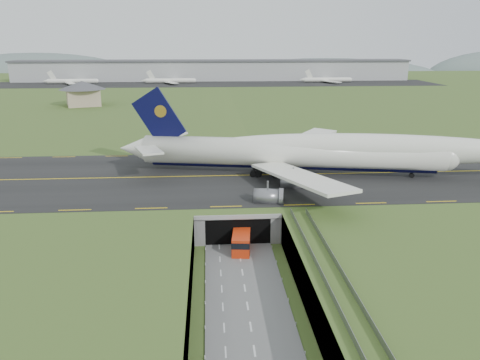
{
  "coord_description": "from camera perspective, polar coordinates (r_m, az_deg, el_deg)",
  "views": [
    {
      "loc": [
        -5.04,
        -71.03,
        36.35
      ],
      "look_at": [
        1.19,
        20.0,
        8.94
      ],
      "focal_mm": 35.0,
      "sensor_mm": 36.0,
      "label": 1
    }
  ],
  "objects": [
    {
      "name": "airfield_deck",
      "position": [
        78.63,
        0.13,
        -8.37
      ],
      "size": [
        800.0,
        800.0,
        6.0
      ],
      "primitive_type": "cube",
      "color": "gray",
      "rests_on": "ground"
    },
    {
      "name": "tunnel_portal",
      "position": [
        93.89,
        -0.59,
        -3.87
      ],
      "size": [
        17.0,
        22.3,
        6.0
      ],
      "color": "gray",
      "rests_on": "ground"
    },
    {
      "name": "ground",
      "position": [
        79.95,
        0.13,
        -10.32
      ],
      "size": [
        900.0,
        900.0,
        0.0
      ],
      "primitive_type": "plane",
      "color": "#405C25",
      "rests_on": "ground"
    },
    {
      "name": "shuttle_tram",
      "position": [
        84.59,
        0.18,
        -7.34
      ],
      "size": [
        4.06,
        8.67,
        3.39
      ],
      "rotation": [
        0.0,
        0.0,
        -0.11
      ],
      "color": "red",
      "rests_on": "ground"
    },
    {
      "name": "guideway",
      "position": [
        62.58,
        11.81,
        -13.39
      ],
      "size": [
        3.0,
        53.0,
        7.05
      ],
      "color": "#A8A8A3",
      "rests_on": "ground"
    },
    {
      "name": "jumbo_jet",
      "position": [
        109.25,
        9.86,
        3.35
      ],
      "size": [
        97.12,
        61.32,
        20.63
      ],
      "rotation": [
        0.0,
        0.0,
        -0.19
      ],
      "color": "white",
      "rests_on": "ground"
    },
    {
      "name": "cargo_terminal",
      "position": [
        371.16,
        -3.24,
        13.23
      ],
      "size": [
        320.0,
        67.0,
        15.6
      ],
      "color": "#B2B2B2",
      "rests_on": "ground"
    },
    {
      "name": "distant_hills",
      "position": [
        507.43,
        4.05,
        12.12
      ],
      "size": [
        700.0,
        91.0,
        60.0
      ],
      "color": "slate",
      "rests_on": "ground"
    },
    {
      "name": "trench_road",
      "position": [
        73.32,
        0.55,
        -12.91
      ],
      "size": [
        12.0,
        75.0,
        0.2
      ],
      "primitive_type": "cube",
      "color": "slate",
      "rests_on": "ground"
    },
    {
      "name": "service_building",
      "position": [
        238.43,
        -18.63,
        10.23
      ],
      "size": [
        27.23,
        27.23,
        11.73
      ],
      "rotation": [
        0.0,
        0.0,
        0.32
      ],
      "color": "tan",
      "rests_on": "ground"
    },
    {
      "name": "taxiway",
      "position": [
        108.46,
        -1.09,
        0.52
      ],
      "size": [
        800.0,
        44.0,
        0.18
      ],
      "primitive_type": "cube",
      "color": "black",
      "rests_on": "airfield_deck"
    }
  ]
}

